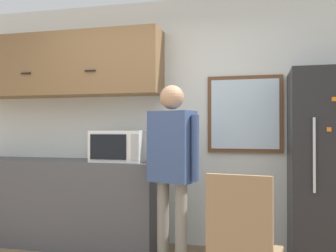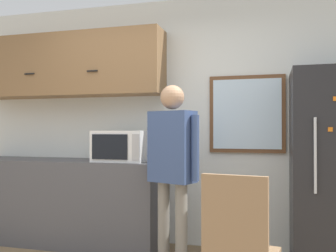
# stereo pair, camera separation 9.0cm
# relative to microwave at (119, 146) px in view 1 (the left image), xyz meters

# --- Properties ---
(back_wall) EXTENTS (6.00, 0.06, 2.70)m
(back_wall) POSITION_rel_microwave_xyz_m (0.39, 0.38, 0.27)
(back_wall) COLOR silver
(back_wall) RESTS_ON ground_plane
(counter) EXTENTS (2.21, 0.59, 0.92)m
(counter) POSITION_rel_microwave_xyz_m (-0.71, 0.06, -0.62)
(counter) COLOR #4C4C51
(counter) RESTS_ON ground_plane
(upper_cabinets) EXTENTS (2.21, 0.39, 0.70)m
(upper_cabinets) POSITION_rel_microwave_xyz_m (-0.71, 0.16, 0.90)
(upper_cabinets) COLOR olive
(microwave) EXTENTS (0.55, 0.38, 0.32)m
(microwave) POSITION_rel_microwave_xyz_m (0.00, 0.00, 0.00)
(microwave) COLOR white
(microwave) RESTS_ON counter
(person) EXTENTS (0.53, 0.35, 1.66)m
(person) POSITION_rel_microwave_xyz_m (0.65, -0.36, -0.07)
(person) COLOR gray
(person) RESTS_ON ground_plane
(refrigerator) EXTENTS (0.77, 0.70, 1.80)m
(refrigerator) POSITION_rel_microwave_xyz_m (2.08, 0.01, -0.18)
(refrigerator) COLOR #232326
(refrigerator) RESTS_ON ground_plane
(chair) EXTENTS (0.49, 0.49, 0.99)m
(chair) POSITION_rel_microwave_xyz_m (1.32, -1.30, -0.54)
(chair) COLOR #997551
(chair) RESTS_ON ground_plane
(window) EXTENTS (0.78, 0.05, 0.81)m
(window) POSITION_rel_microwave_xyz_m (1.27, 0.34, 0.34)
(window) COLOR brown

